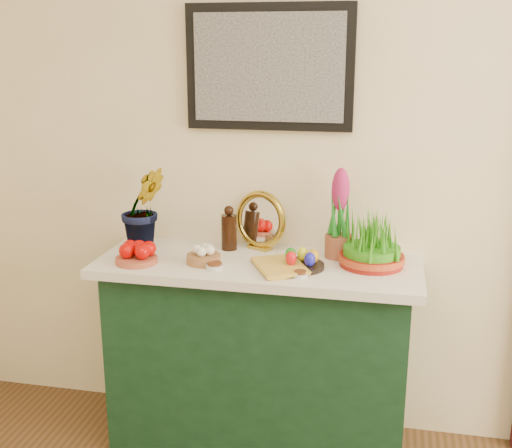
{
  "coord_description": "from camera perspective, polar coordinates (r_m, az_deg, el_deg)",
  "views": [
    {
      "loc": [
        0.18,
        -0.58,
        1.79
      ],
      "look_at": [
        -0.36,
        1.95,
        1.07
      ],
      "focal_mm": 45.0,
      "sensor_mm": 36.0,
      "label": 1
    }
  ],
  "objects": [
    {
      "name": "tablecloth",
      "position": [
        2.79,
        0.21,
        -3.69
      ],
      "size": [
        1.4,
        0.55,
        0.04
      ],
      "primitive_type": "cube",
      "color": "white",
      "rests_on": "sideboard"
    },
    {
      "name": "wheatgrass_sabzeh",
      "position": [
        2.74,
        10.28,
        -1.68
      ],
      "size": [
        0.28,
        0.28,
        0.23
      ],
      "color": "maroon",
      "rests_on": "tablecloth"
    },
    {
      "name": "sideboard",
      "position": [
        2.97,
        0.2,
        -11.82
      ],
      "size": [
        1.3,
        0.45,
        0.85
      ],
      "primitive_type": "cube",
      "color": "#153A21",
      "rests_on": "ground"
    },
    {
      "name": "book",
      "position": [
        2.65,
        0.19,
        -3.9
      ],
      "size": [
        0.27,
        0.3,
        0.03
      ],
      "primitive_type": "imported",
      "rotation": [
        0.0,
        0.0,
        0.48
      ],
      "color": "gold",
      "rests_on": "tablecloth"
    },
    {
      "name": "garlic_basket",
      "position": [
        2.76,
        -4.69,
        -2.83
      ],
      "size": [
        0.18,
        0.18,
        0.08
      ],
      "color": "#95633C",
      "rests_on": "tablecloth"
    },
    {
      "name": "vinegar_cruet",
      "position": [
        2.92,
        -2.41,
        -0.55
      ],
      "size": [
        0.07,
        0.07,
        0.21
      ],
      "color": "black",
      "rests_on": "tablecloth"
    },
    {
      "name": "mirror",
      "position": [
        2.93,
        0.4,
        0.28
      ],
      "size": [
        0.27,
        0.16,
        0.27
      ],
      "color": "gold",
      "rests_on": "tablecloth"
    },
    {
      "name": "apple_bowl",
      "position": [
        2.8,
        -10.59,
        -2.67
      ],
      "size": [
        0.23,
        0.23,
        0.09
      ],
      "color": "#AB4E33",
      "rests_on": "tablecloth"
    },
    {
      "name": "hyacinth_green",
      "position": [
        2.95,
        -10.0,
        2.58
      ],
      "size": [
        0.33,
        0.32,
        0.5
      ],
      "primitive_type": "imported",
      "rotation": [
        0.0,
        0.0,
        0.69
      ],
      "color": "#1C7C1F",
      "rests_on": "tablecloth"
    },
    {
      "name": "room",
      "position": [
        0.71,
        1.87,
        8.59
      ],
      "size": [
        4.5,
        4.54,
        2.72
      ],
      "color": "brown",
      "rests_on": "ground"
    },
    {
      "name": "spice_dish_left",
      "position": [
        2.69,
        -3.7,
        -3.74
      ],
      "size": [
        0.07,
        0.07,
        0.03
      ],
      "color": "silver",
      "rests_on": "tablecloth"
    },
    {
      "name": "egg_plate",
      "position": [
        2.7,
        4.05,
        -3.33
      ],
      "size": [
        0.23,
        0.23,
        0.08
      ],
      "color": "black",
      "rests_on": "tablecloth"
    },
    {
      "name": "spice_dish_right",
      "position": [
        2.6,
        3.94,
        -4.47
      ],
      "size": [
        0.06,
        0.06,
        0.03
      ],
      "color": "silver",
      "rests_on": "tablecloth"
    },
    {
      "name": "hyacinth_pink",
      "position": [
        2.81,
        7.44,
        0.56
      ],
      "size": [
        0.12,
        0.12,
        0.4
      ],
      "color": "#985034",
      "rests_on": "tablecloth"
    }
  ]
}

